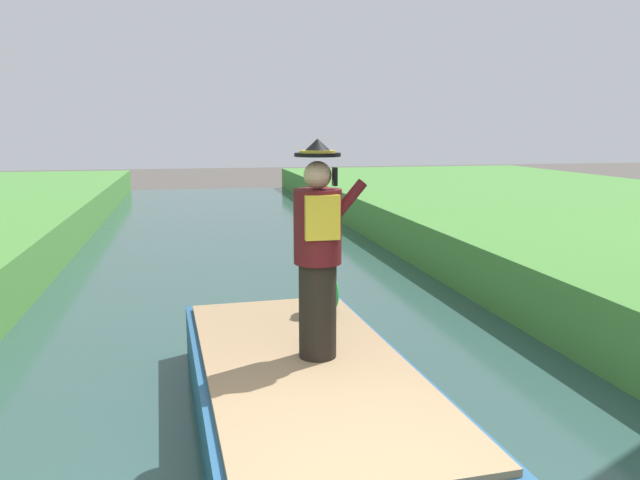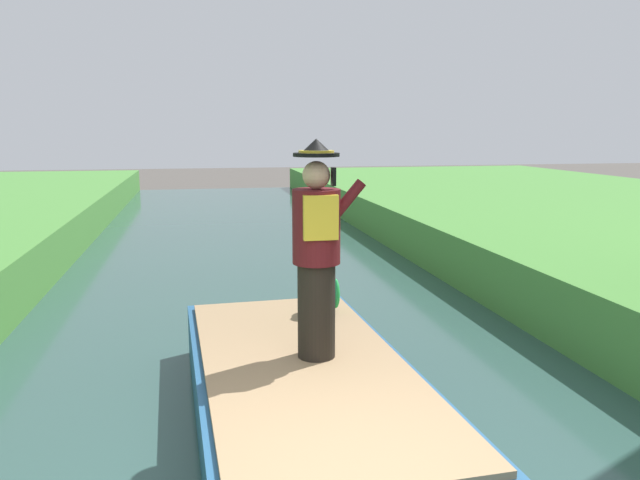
# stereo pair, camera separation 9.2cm
# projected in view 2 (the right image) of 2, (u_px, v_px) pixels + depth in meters

# --- Properties ---
(boat) EXTENTS (1.97, 4.27, 0.61)m
(boat) POSITION_uv_depth(u_px,v_px,m) (304.00, 396.00, 5.23)
(boat) COLOR #23517A
(boat) RESTS_ON canal_water
(person_pirate) EXTENTS (0.61, 0.42, 1.85)m
(person_pirate) POSITION_uv_depth(u_px,v_px,m) (317.00, 251.00, 5.13)
(person_pirate) COLOR black
(person_pirate) RESTS_ON boat
(parrot_plush) EXTENTS (0.36, 0.35, 0.57)m
(parrot_plush) POSITION_uv_depth(u_px,v_px,m) (323.00, 290.00, 6.52)
(parrot_plush) COLOR blue
(parrot_plush) RESTS_ON boat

